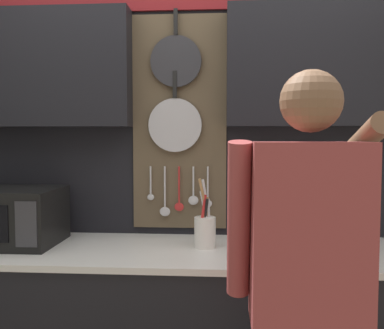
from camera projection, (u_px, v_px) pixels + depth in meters
The scene contains 5 objects.
back_wall_unit at pixel (200, 126), 2.37m from camera, with size 3.19×0.20×2.49m.
microwave at pixel (12, 216), 2.20m from camera, with size 0.47×0.39×0.29m.
knife_block at pixel (327, 230), 2.09m from camera, with size 0.12×0.16×0.26m.
utensil_crock at pixel (205, 229), 2.14m from camera, with size 0.11×0.11×0.35m.
person at pixel (307, 273), 1.44m from camera, with size 0.54×0.64×1.67m.
Camera 1 is at (0.13, -2.08, 1.45)m, focal length 40.00 mm.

